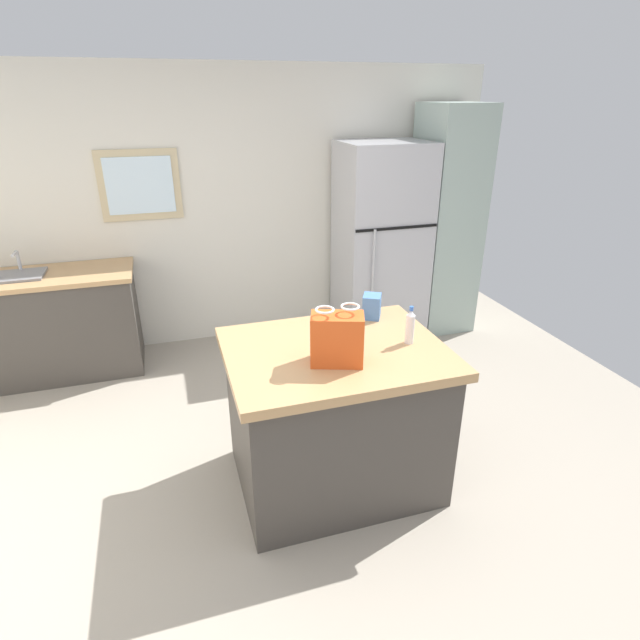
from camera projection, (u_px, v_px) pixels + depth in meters
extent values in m
plane|color=#9E9384|center=(300.00, 497.00, 3.14)|extent=(6.14, 6.14, 0.00)
cube|color=silver|center=(228.00, 210.00, 4.81)|extent=(5.11, 0.10, 2.52)
cube|color=#CCB78C|center=(140.00, 185.00, 4.44)|extent=(0.68, 0.04, 0.60)
cube|color=white|center=(140.00, 185.00, 4.43)|extent=(0.56, 0.02, 0.48)
cube|color=#423D38|center=(335.00, 420.00, 3.13)|extent=(1.17, 0.90, 0.88)
cube|color=tan|center=(335.00, 353.00, 2.94)|extent=(1.25, 0.98, 0.06)
cube|color=#B7B7BC|center=(381.00, 243.00, 4.96)|extent=(0.81, 0.66, 1.88)
cube|color=black|center=(397.00, 228.00, 4.58)|extent=(0.79, 0.01, 0.02)
cylinder|color=#B7B7BC|center=(373.00, 275.00, 4.67)|extent=(0.02, 0.02, 0.84)
cube|color=#9EB2A8|center=(446.00, 222.00, 5.09)|extent=(0.53, 0.63, 2.19)
cube|color=#423D38|center=(57.00, 327.00, 4.39)|extent=(1.32, 0.59, 0.87)
cube|color=tan|center=(45.00, 277.00, 4.20)|extent=(1.36, 0.63, 0.04)
cube|color=slate|center=(19.00, 283.00, 4.16)|extent=(0.40, 0.32, 0.14)
cylinder|color=#B7B7BC|center=(19.00, 261.00, 4.23)|extent=(0.03, 0.03, 0.18)
cylinder|color=#B7B7BC|center=(14.00, 254.00, 4.13)|extent=(0.02, 0.14, 0.02)
cube|color=#DB511E|center=(337.00, 339.00, 2.72)|extent=(0.32, 0.24, 0.28)
torus|color=white|center=(325.00, 310.00, 2.63)|extent=(0.13, 0.13, 0.01)
torus|color=white|center=(350.00, 307.00, 2.67)|extent=(0.13, 0.13, 0.01)
cube|color=#4775B7|center=(372.00, 306.00, 3.30)|extent=(0.16, 0.16, 0.15)
cylinder|color=white|center=(410.00, 329.00, 2.96)|extent=(0.05, 0.05, 0.18)
cone|color=white|center=(411.00, 313.00, 2.92)|extent=(0.05, 0.05, 0.03)
cylinder|color=blue|center=(411.00, 309.00, 2.90)|extent=(0.02, 0.02, 0.02)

